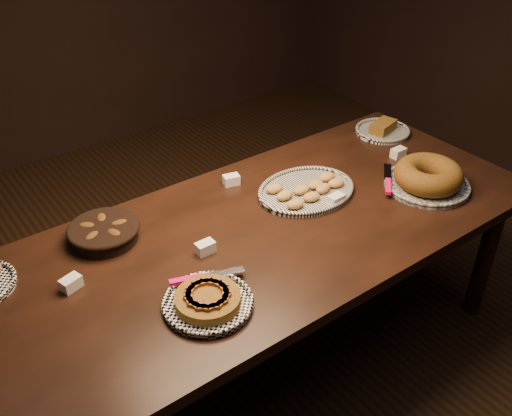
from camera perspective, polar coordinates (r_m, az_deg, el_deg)
ground at (r=2.75m, az=0.28°, el=-14.98°), size 5.00×5.00×0.00m
buffet_table at (r=2.28m, az=0.32°, el=-3.74°), size 2.40×1.00×0.75m
apple_tart_plate at (r=1.90m, az=-4.86°, el=-9.22°), size 0.35×0.31×0.06m
madeleine_platter at (r=2.46m, az=5.08°, el=1.78°), size 0.44×0.36×0.05m
bundt_cake_plate at (r=2.59m, az=16.80°, el=2.93°), size 0.42×0.42×0.12m
croissant_basket at (r=2.24m, az=-14.98°, el=-2.26°), size 0.27×0.27×0.07m
loaf_plate at (r=3.03m, az=12.55°, el=7.64°), size 0.28×0.28×0.06m
tent_cards at (r=2.33m, az=0.43°, el=0.09°), size 1.69×0.45×0.04m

